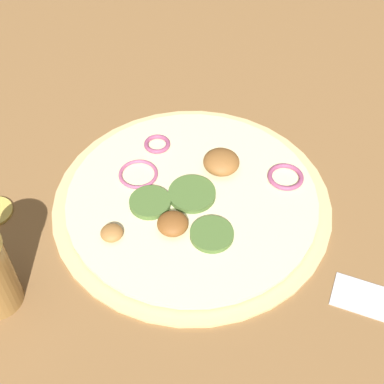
{
  "coord_description": "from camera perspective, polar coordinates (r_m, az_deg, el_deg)",
  "views": [
    {
      "loc": [
        0.23,
        -0.29,
        0.43
      ],
      "look_at": [
        0.0,
        0.0,
        0.02
      ],
      "focal_mm": 50.0,
      "sensor_mm": 36.0,
      "label": 1
    }
  ],
  "objects": [
    {
      "name": "ground_plane",
      "position": [
        0.56,
        0.0,
        -1.09
      ],
      "size": [
        3.0,
        3.0,
        0.0
      ],
      "primitive_type": "plane",
      "color": "brown"
    },
    {
      "name": "pizza",
      "position": [
        0.56,
        0.04,
        -0.66
      ],
      "size": [
        0.29,
        0.29,
        0.03
      ],
      "color": "#D6B77A",
      "rests_on": "ground_plane"
    }
  ]
}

